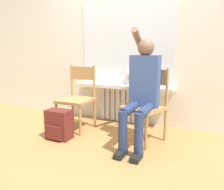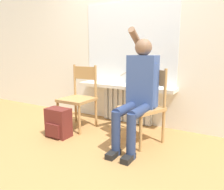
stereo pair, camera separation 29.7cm
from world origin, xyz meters
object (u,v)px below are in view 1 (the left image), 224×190
Objects in this scene: chair_left at (77,97)px; person at (142,88)px; chair_right at (146,104)px; backpack at (59,125)px; cat at (137,75)px.

chair_left is 1.03m from person.
chair_right is 2.40× the size of backpack.
chair_right is at bearing -60.75° from cat.
person is at bearing 17.21° from backpack.
chair_left is at bearing 172.74° from person.
chair_right reaches higher than cat.
chair_left is 1.00× the size of chair_right.
person is at bearing -75.52° from chair_right.
chair_right is at bearing 0.03° from chair_left.
chair_left is 2.40× the size of backpack.
person reaches higher than chair_left.
person is 3.64× the size of backpack.
cat is at bearing 35.72° from chair_left.
chair_right is (1.01, -0.00, 0.00)m from chair_left.
backpack is (-0.72, -0.95, -0.58)m from cat.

